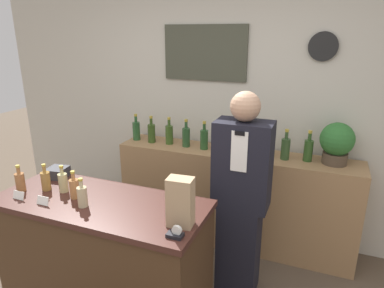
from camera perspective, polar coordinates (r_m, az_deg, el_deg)
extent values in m
cube|color=beige|center=(3.44, 5.14, 6.65)|extent=(5.20, 0.06, 2.70)
cube|color=#414335|center=(3.39, 2.15, 14.94)|extent=(0.83, 0.02, 0.52)
cylinder|color=black|center=(3.19, 21.02, 14.94)|extent=(0.24, 0.03, 0.24)
cube|color=#9E754C|center=(3.44, 6.82, -8.89)|extent=(2.29, 0.40, 0.95)
cube|color=#422B19|center=(2.65, -14.22, -18.82)|extent=(1.42, 0.58, 0.92)
cube|color=#3E201A|center=(2.40, -15.10, -9.55)|extent=(1.45, 0.61, 0.04)
cylinder|color=brown|center=(3.00, -27.17, -19.94)|extent=(0.07, 0.07, 0.26)
cube|color=black|center=(2.89, 7.76, -16.78)|extent=(0.32, 0.25, 0.76)
cube|color=black|center=(2.56, 8.43, -3.50)|extent=(0.42, 0.25, 0.66)
cube|color=white|center=(2.39, 7.86, -1.29)|extent=(0.12, 0.01, 0.29)
cube|color=black|center=(2.35, 7.98, 1.75)|extent=(0.07, 0.01, 0.03)
sphere|color=tan|center=(2.43, 8.90, 6.21)|extent=(0.22, 0.22, 0.22)
cylinder|color=#4C3D2D|center=(3.18, 22.68, -2.18)|extent=(0.21, 0.21, 0.10)
sphere|color=#2D6B2D|center=(3.13, 23.05, 0.74)|extent=(0.28, 0.28, 0.28)
cube|color=tan|center=(1.98, -1.94, -9.66)|extent=(0.16, 0.11, 0.29)
cube|color=black|center=(1.94, -2.86, -14.92)|extent=(0.09, 0.06, 0.02)
cylinder|color=silver|center=(1.92, -2.54, -14.15)|extent=(0.06, 0.02, 0.06)
cube|color=white|center=(2.59, -26.92, -7.63)|extent=(0.09, 0.02, 0.06)
cube|color=white|center=(2.45, -23.62, -8.65)|extent=(0.09, 0.02, 0.06)
cube|color=#2D2D33|center=(2.85, -21.48, -4.43)|extent=(0.16, 0.16, 0.08)
cylinder|color=#9D6539|center=(2.70, -26.71, -5.73)|extent=(0.06, 0.06, 0.13)
cylinder|color=#9D6539|center=(2.67, -26.98, -3.96)|extent=(0.02, 0.02, 0.05)
cylinder|color=#B29933|center=(2.66, -27.07, -3.33)|extent=(0.03, 0.03, 0.02)
cylinder|color=olive|center=(2.64, -23.18, -5.71)|extent=(0.06, 0.06, 0.13)
cylinder|color=olive|center=(2.61, -23.42, -3.90)|extent=(0.02, 0.02, 0.05)
cylinder|color=#B29933|center=(2.60, -23.51, -3.26)|extent=(0.03, 0.03, 0.02)
cylinder|color=tan|center=(2.57, -20.68, -6.06)|extent=(0.06, 0.06, 0.13)
cylinder|color=tan|center=(2.54, -20.90, -4.21)|extent=(0.02, 0.02, 0.05)
cylinder|color=#B29933|center=(2.53, -20.98, -3.55)|extent=(0.03, 0.03, 0.02)
cylinder|color=#A66E3F|center=(2.45, -19.01, -7.08)|extent=(0.06, 0.06, 0.13)
cylinder|color=#A66E3F|center=(2.41, -19.23, -5.15)|extent=(0.02, 0.02, 0.05)
cylinder|color=#B29933|center=(2.40, -19.30, -4.46)|extent=(0.03, 0.03, 0.02)
cylinder|color=tan|center=(2.32, -17.81, -8.39)|extent=(0.06, 0.06, 0.13)
cylinder|color=tan|center=(2.28, -18.02, -6.37)|extent=(0.02, 0.02, 0.05)
cylinder|color=#B29933|center=(2.27, -18.10, -5.65)|extent=(0.03, 0.03, 0.02)
cylinder|color=#28532A|center=(3.63, -9.25, 2.15)|extent=(0.08, 0.08, 0.19)
cylinder|color=#28532A|center=(3.60, -9.35, 4.10)|extent=(0.03, 0.03, 0.07)
cylinder|color=#B29933|center=(3.58, -9.39, 4.78)|extent=(0.03, 0.03, 0.02)
cylinder|color=#324C1D|center=(3.52, -6.76, 1.76)|extent=(0.08, 0.08, 0.19)
cylinder|color=#324C1D|center=(3.48, -6.83, 3.76)|extent=(0.03, 0.03, 0.07)
cylinder|color=#B29933|center=(3.47, -6.86, 4.47)|extent=(0.03, 0.03, 0.02)
cylinder|color=#35521F|center=(3.45, -3.81, 1.53)|extent=(0.08, 0.08, 0.19)
cylinder|color=#35521F|center=(3.42, -3.85, 3.57)|extent=(0.03, 0.03, 0.07)
cylinder|color=#B29933|center=(3.41, -3.87, 4.29)|extent=(0.03, 0.03, 0.02)
cylinder|color=#274C28|center=(3.36, -0.98, 1.12)|extent=(0.08, 0.08, 0.19)
cylinder|color=#274C28|center=(3.33, -0.99, 3.21)|extent=(0.03, 0.03, 0.07)
cylinder|color=#B29933|center=(3.32, -0.99, 3.95)|extent=(0.03, 0.03, 0.02)
cylinder|color=#274D25|center=(3.29, 2.04, 0.72)|extent=(0.08, 0.08, 0.19)
cylinder|color=#274D25|center=(3.25, 2.06, 2.86)|extent=(0.03, 0.03, 0.07)
cylinder|color=#B29933|center=(3.24, 2.07, 3.61)|extent=(0.03, 0.03, 0.02)
cylinder|color=#325126|center=(3.25, 5.32, 0.45)|extent=(0.08, 0.08, 0.19)
cylinder|color=#325126|center=(3.22, 5.38, 2.61)|extent=(0.03, 0.03, 0.07)
cylinder|color=#B29933|center=(3.21, 5.41, 3.37)|extent=(0.03, 0.03, 0.02)
cylinder|color=#335224|center=(3.21, 8.58, 0.06)|extent=(0.08, 0.08, 0.19)
cylinder|color=#335224|center=(3.17, 8.69, 2.24)|extent=(0.03, 0.03, 0.07)
cylinder|color=#B29933|center=(3.16, 8.72, 3.02)|extent=(0.03, 0.03, 0.02)
cylinder|color=#2E5628|center=(3.15, 11.86, -0.45)|extent=(0.08, 0.08, 0.19)
cylinder|color=#2E5628|center=(3.11, 12.00, 1.77)|extent=(0.03, 0.03, 0.07)
cylinder|color=#B29933|center=(3.10, 12.06, 2.55)|extent=(0.03, 0.03, 0.02)
cylinder|color=#2F4B27|center=(3.13, 15.30, -0.83)|extent=(0.08, 0.08, 0.19)
cylinder|color=#2F4B27|center=(3.10, 15.49, 1.40)|extent=(0.03, 0.03, 0.07)
cylinder|color=#B29933|center=(3.08, 15.56, 2.18)|extent=(0.03, 0.03, 0.02)
cylinder|color=#2B4E20|center=(3.15, 18.80, -1.07)|extent=(0.08, 0.08, 0.19)
cylinder|color=#2B4E20|center=(3.11, 19.03, 1.14)|extent=(0.03, 0.03, 0.07)
cylinder|color=#B29933|center=(3.10, 19.12, 1.92)|extent=(0.03, 0.03, 0.02)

